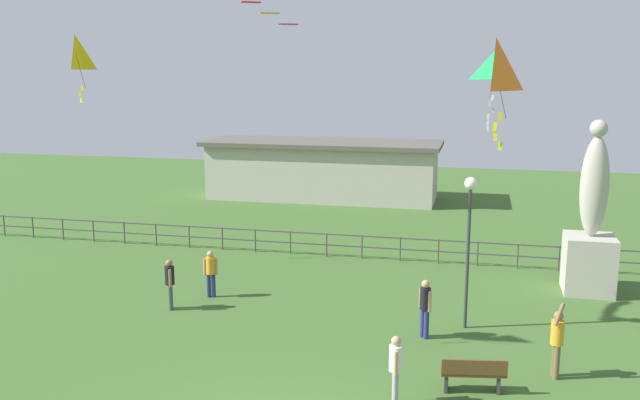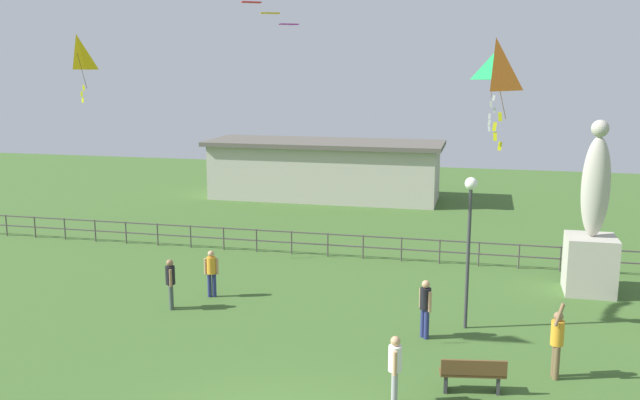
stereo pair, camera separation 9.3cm
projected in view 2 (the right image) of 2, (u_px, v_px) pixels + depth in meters
The scene contains 13 objects.
statue_monument at pixel (592, 238), 22.82m from camera, with size 1.59×1.59×5.76m.
lamppost at pixel (470, 220), 19.41m from camera, with size 0.36×0.36×4.41m.
park_bench at pixel (473, 374), 15.97m from camera, with size 1.55×0.66×0.85m.
person_0 at pixel (557, 339), 16.63m from camera, with size 0.31×0.54×1.98m.
person_2 at pixel (395, 366), 15.28m from camera, with size 0.30×0.49×1.63m.
person_3 at pixel (170, 281), 21.42m from camera, with size 0.30×0.43×1.59m.
person_4 at pixel (211, 270), 22.56m from camera, with size 0.46×0.29×1.56m.
person_5 at pixel (425, 305), 19.12m from camera, with size 0.37×0.40×1.67m.
kite_0 at pixel (496, 70), 24.91m from camera, with size 1.23×1.09×2.83m.
kite_4 at pixel (495, 69), 15.42m from camera, with size 0.82×0.91×2.48m.
kite_5 at pixel (77, 55), 24.80m from camera, with size 0.76×0.76×2.41m.
waterfront_railing at pixel (366, 243), 27.07m from camera, with size 36.03×0.06×0.95m.
pavilion_building at pixel (325, 169), 39.34m from camera, with size 13.28×4.56×3.28m.
Camera 2 is at (3.99, -11.95, 7.44)m, focal length 38.92 mm.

